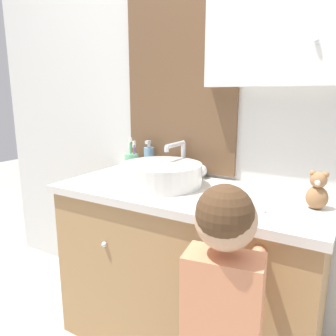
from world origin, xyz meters
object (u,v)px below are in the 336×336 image
Objects in this scene: sink_basin at (163,174)px; teddy_bear at (317,191)px; toothbrush_holder at (132,162)px; soap_dispenser at (149,159)px; child_figure at (223,317)px.

sink_basin reaches higher than teddy_bear.
toothbrush_holder is 1.08× the size of soap_dispenser.
toothbrush_holder is at bearing 141.44° from child_figure.
teddy_bear is at bearing -12.26° from soap_dispenser.
toothbrush_holder is at bearing -156.82° from soap_dispenser.
teddy_bear is (0.96, -0.15, 0.01)m from toothbrush_holder.
soap_dispenser is (-0.21, 0.20, 0.02)m from sink_basin.
child_figure is at bearing -38.56° from toothbrush_holder.
toothbrush_holder is 1.04m from child_figure.
soap_dispenser is 1.20× the size of teddy_bear.
teddy_bear is (0.66, 0.01, 0.01)m from sink_basin.
child_figure is at bearing -43.77° from sink_basin.
toothbrush_holder is 1.30× the size of teddy_bear.
sink_basin is at bearing 136.23° from child_figure.
toothbrush_holder is at bearing 152.06° from sink_basin.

